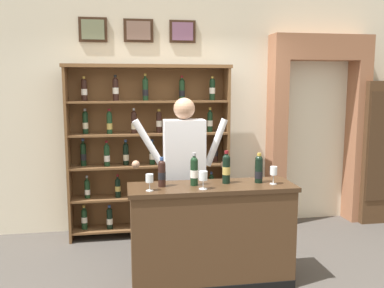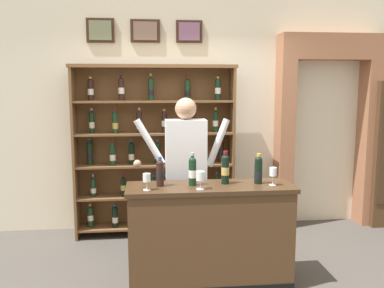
# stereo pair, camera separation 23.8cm
# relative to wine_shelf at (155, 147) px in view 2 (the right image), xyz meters

# --- Properties ---
(ground_plane) EXTENTS (14.00, 14.00, 0.02)m
(ground_plane) POSITION_rel_wine_shelf_xyz_m (0.34, -1.41, -1.12)
(ground_plane) COLOR #47423D
(back_wall) EXTENTS (12.00, 0.19, 3.12)m
(back_wall) POSITION_rel_wine_shelf_xyz_m (0.34, 0.34, 0.46)
(back_wall) COLOR beige
(back_wall) RESTS_ON ground
(wine_shelf) EXTENTS (1.98, 0.33, 2.10)m
(wine_shelf) POSITION_rel_wine_shelf_xyz_m (0.00, 0.00, 0.00)
(wine_shelf) COLOR brown
(wine_shelf) RESTS_ON ground
(archway_doorway) EXTENTS (1.34, 0.45, 2.51)m
(archway_doorway) POSITION_rel_wine_shelf_xyz_m (2.26, 0.21, 0.30)
(archway_doorway) COLOR #9E6647
(archway_doorway) RESTS_ON ground
(tasting_counter) EXTENTS (1.54, 0.48, 0.96)m
(tasting_counter) POSITION_rel_wine_shelf_xyz_m (0.48, -1.41, -0.63)
(tasting_counter) COLOR #4C331E
(tasting_counter) RESTS_ON ground
(shopkeeper) EXTENTS (1.01, 0.22, 1.74)m
(shopkeeper) POSITION_rel_wine_shelf_xyz_m (0.31, -0.87, -0.02)
(shopkeeper) COLOR #2D3347
(shopkeeper) RESTS_ON ground
(tasting_bottle_prosecco) EXTENTS (0.07, 0.07, 0.27)m
(tasting_bottle_prosecco) POSITION_rel_wine_shelf_xyz_m (0.03, -1.39, -0.02)
(tasting_bottle_prosecco) COLOR black
(tasting_bottle_prosecco) RESTS_ON tasting_counter
(tasting_bottle_grappa) EXTENTS (0.07, 0.07, 0.30)m
(tasting_bottle_grappa) POSITION_rel_wine_shelf_xyz_m (0.32, -1.39, -0.01)
(tasting_bottle_grappa) COLOR black
(tasting_bottle_grappa) RESTS_ON tasting_counter
(tasting_bottle_riserva) EXTENTS (0.07, 0.07, 0.31)m
(tasting_bottle_riserva) POSITION_rel_wine_shelf_xyz_m (0.63, -1.36, -0.00)
(tasting_bottle_riserva) COLOR black
(tasting_bottle_riserva) RESTS_ON tasting_counter
(tasting_bottle_brunello) EXTENTS (0.07, 0.07, 0.28)m
(tasting_bottle_brunello) POSITION_rel_wine_shelf_xyz_m (0.94, -1.39, -0.02)
(tasting_bottle_brunello) COLOR black
(tasting_bottle_brunello) RESTS_ON tasting_counter
(wine_glass_spare) EXTENTS (0.07, 0.07, 0.17)m
(wine_glass_spare) POSITION_rel_wine_shelf_xyz_m (1.05, -1.47, -0.04)
(wine_glass_spare) COLOR silver
(wine_glass_spare) RESTS_ON tasting_counter
(wine_glass_right) EXTENTS (0.08, 0.08, 0.16)m
(wine_glass_right) POSITION_rel_wine_shelf_xyz_m (0.37, -1.54, -0.04)
(wine_glass_right) COLOR silver
(wine_glass_right) RESTS_ON tasting_counter
(wine_glass_center) EXTENTS (0.07, 0.07, 0.15)m
(wine_glass_center) POSITION_rel_wine_shelf_xyz_m (-0.09, -1.52, -0.05)
(wine_glass_center) COLOR silver
(wine_glass_center) RESTS_ON tasting_counter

